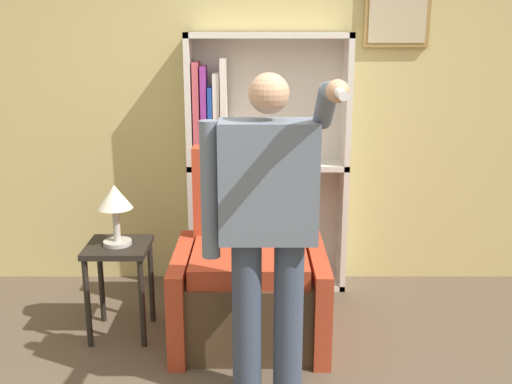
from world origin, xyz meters
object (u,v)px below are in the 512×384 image
at_px(person_standing, 266,224).
at_px(side_table, 117,263).
at_px(bookcase, 246,170).
at_px(table_lamp, 113,203).
at_px(armchair, 248,278).

height_order(person_standing, side_table, person_standing).
distance_m(bookcase, person_standing, 1.54).
bearing_deg(side_table, person_standing, -39.26).
relative_size(bookcase, side_table, 3.09).
height_order(bookcase, side_table, bookcase).
relative_size(person_standing, table_lamp, 4.50).
relative_size(bookcase, armchair, 1.60).
bearing_deg(side_table, table_lamp, -116.57).
height_order(side_table, table_lamp, table_lamp).
bearing_deg(person_standing, bookcase, 94.31).
distance_m(bookcase, side_table, 1.19).
distance_m(person_standing, table_lamp, 1.19).
xyz_separation_m(bookcase, person_standing, (0.12, -1.53, 0.09)).
xyz_separation_m(person_standing, side_table, (-0.92, 0.75, -0.51)).
distance_m(bookcase, table_lamp, 1.12).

